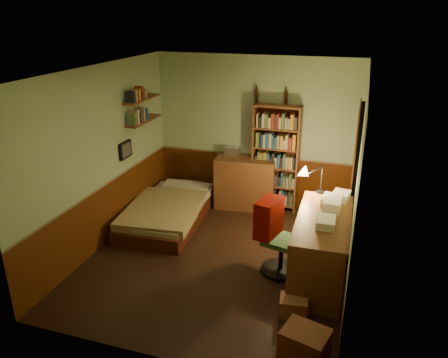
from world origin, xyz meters
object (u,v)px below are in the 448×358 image
(bookshelf, at_px, (276,159))
(cardboard_box_a, at_px, (305,345))
(bed, at_px, (168,204))
(dresser, at_px, (245,183))
(mini_stereo, at_px, (232,151))
(office_chair, at_px, (282,244))
(desk, at_px, (321,248))
(cardboard_box_b, at_px, (293,306))
(desk_lamp, at_px, (322,172))

(bookshelf, distance_m, cardboard_box_a, 3.63)
(bed, distance_m, dresser, 1.42)
(bed, xyz_separation_m, cardboard_box_a, (2.57, -2.39, -0.13))
(mini_stereo, relative_size, office_chair, 0.29)
(bed, distance_m, desk, 2.71)
(mini_stereo, height_order, office_chair, mini_stereo)
(desk, bearing_deg, cardboard_box_a, -90.36)
(desk, distance_m, cardboard_box_b, 0.94)
(bed, distance_m, bookshelf, 1.96)
(dresser, bearing_deg, cardboard_box_b, -69.28)
(mini_stereo, xyz_separation_m, cardboard_box_a, (1.80, -3.44, -0.81))
(desk_lamp, bearing_deg, office_chair, -99.99)
(bookshelf, bearing_deg, cardboard_box_a, -71.60)
(desk, xyz_separation_m, cardboard_box_a, (0.01, -1.50, -0.26))
(mini_stereo, bearing_deg, dresser, -21.70)
(dresser, distance_m, mini_stereo, 0.60)
(mini_stereo, bearing_deg, cardboard_box_a, -60.18)
(bed, xyz_separation_m, dresser, (1.06, 0.93, 0.16))
(mini_stereo, distance_m, cardboard_box_b, 3.34)
(cardboard_box_b, bearing_deg, office_chair, 110.49)
(mini_stereo, relative_size, bookshelf, 0.14)
(desk_lamp, bearing_deg, bookshelf, 142.20)
(cardboard_box_a, relative_size, cardboard_box_b, 1.42)
(desk, bearing_deg, bookshelf, 116.83)
(mini_stereo, xyz_separation_m, cardboard_box_b, (1.58, -2.81, -0.86))
(cardboard_box_a, height_order, cardboard_box_b, cardboard_box_a)
(bookshelf, height_order, cardboard_box_b, bookshelf)
(bed, relative_size, mini_stereo, 7.95)
(desk_lamp, distance_m, office_chair, 1.18)
(bookshelf, bearing_deg, office_chair, -74.00)
(bed, relative_size, bookshelf, 1.08)
(desk_lamp, bearing_deg, mini_stereo, 159.27)
(dresser, distance_m, desk_lamp, 1.85)
(mini_stereo, bearing_deg, desk_lamp, -32.45)
(desk, relative_size, cardboard_box_b, 5.12)
(bed, distance_m, mini_stereo, 1.48)
(desk_lamp, distance_m, cardboard_box_b, 1.97)
(dresser, relative_size, office_chair, 1.19)
(desk_lamp, relative_size, cardboard_box_a, 1.38)
(bed, bearing_deg, mini_stereo, 50.63)
(dresser, distance_m, desk, 2.36)
(desk_lamp, bearing_deg, bed, -168.00)
(office_chair, distance_m, cardboard_box_b, 0.93)
(mini_stereo, xyz_separation_m, bookshelf, (0.78, -0.04, -0.06))
(bed, relative_size, dresser, 1.94)
(dresser, bearing_deg, mini_stereo, 150.91)
(cardboard_box_a, bearing_deg, cardboard_box_b, 108.76)
(bookshelf, xyz_separation_m, cardboard_box_a, (1.02, -3.40, -0.75))
(dresser, xyz_separation_m, desk, (1.50, -1.82, -0.02))
(dresser, relative_size, mini_stereo, 4.09)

